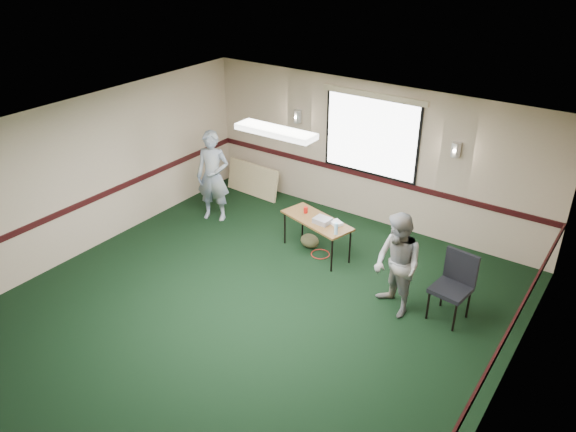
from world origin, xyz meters
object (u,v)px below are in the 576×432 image
Objects in this scene: person_left at (213,176)px; person_right at (397,265)px; projector at (322,221)px; conference_chair at (455,281)px; folding_table at (317,222)px.

person_left reaches higher than person_right.
person_left is at bearing -158.68° from person_right.
conference_chair reaches higher than projector.
folding_table is 0.88× the size of person_right.
conference_chair is at bearing -3.60° from projector.
person_right reaches higher than conference_chair.
person_right is at bearing -18.63° from projector.
person_right is (4.17, -0.74, -0.09)m from person_left.
person_left is (-2.48, 0.04, 0.18)m from projector.
projector is 2.46m from conference_chair.
person_right is at bearing -31.11° from person_left.
person_left reaches higher than projector.
folding_table is 2.35m from person_left.
conference_chair is at bearing -25.20° from person_left.
person_right is at bearing -6.81° from folding_table.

